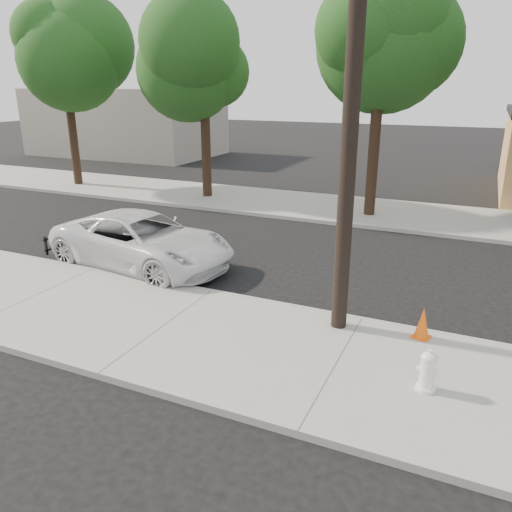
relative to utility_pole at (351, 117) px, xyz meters
The scene contains 12 objects.
ground 6.51m from the utility_pole, 143.13° to the left, with size 120.00×120.00×0.00m, color black.
near_sidewalk 6.07m from the utility_pole, 156.04° to the right, with size 90.00×4.40×0.15m, color gray.
far_sidewalk 12.64m from the utility_pole, 107.82° to the left, with size 90.00×5.00×0.15m, color gray.
curb_near 5.89m from the utility_pole, behind, with size 90.00×0.12×0.16m, color #9E9B93.
building_far 32.82m from the utility_pole, 136.11° to the left, with size 14.00×8.00×5.00m, color gray.
utility_pole is the anchor object (origin of this frame).
tree_a 20.43m from the utility_pole, 148.77° to the left, with size 4.65×4.50×9.00m.
tree_b 14.37m from the utility_pole, 131.18° to the left, with size 4.34×4.20×8.45m.
tree_c 10.66m from the utility_pole, 97.63° to the left, with size 4.96×4.80×9.55m.
police_cruiser 7.88m from the utility_pole, 165.31° to the left, with size 2.70×5.86×1.63m, color white.
fire_hydrant 5.01m from the utility_pole, 40.55° to the right, with size 0.39×0.36×0.74m.
traffic_cone 4.57m from the utility_pole, ahead, with size 0.43×0.43×0.70m.
Camera 1 is at (6.09, -12.70, 5.31)m, focal length 35.00 mm.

